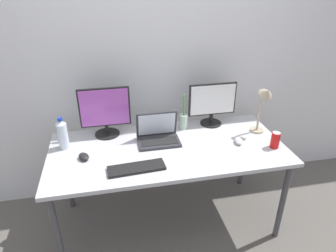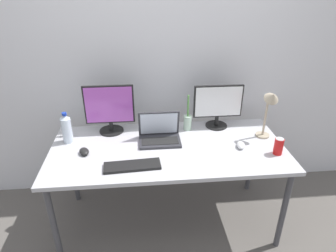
# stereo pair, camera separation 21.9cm
# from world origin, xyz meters

# --- Properties ---
(ground_plane) EXTENTS (16.00, 16.00, 0.00)m
(ground_plane) POSITION_xyz_m (0.00, 0.00, 0.00)
(ground_plane) COLOR #5B5651
(wall_back) EXTENTS (7.00, 0.08, 2.60)m
(wall_back) POSITION_xyz_m (0.00, 0.59, 1.30)
(wall_back) COLOR silver
(wall_back) RESTS_ON ground
(work_desk) EXTENTS (1.77, 0.82, 0.74)m
(work_desk) POSITION_xyz_m (0.00, 0.00, 0.68)
(work_desk) COLOR #424247
(work_desk) RESTS_ON ground
(monitor_left) EXTENTS (0.40, 0.20, 0.40)m
(monitor_left) POSITION_xyz_m (-0.44, 0.29, 0.95)
(monitor_left) COLOR black
(monitor_left) RESTS_ON work_desk
(monitor_center) EXTENTS (0.41, 0.18, 0.37)m
(monitor_center) POSITION_xyz_m (0.45, 0.31, 0.94)
(monitor_center) COLOR black
(monitor_center) RESTS_ON work_desk
(laptop_silver) EXTENTS (0.32, 0.22, 0.23)m
(laptop_silver) POSITION_xyz_m (-0.06, 0.11, 0.79)
(laptop_silver) COLOR #2D2D33
(laptop_silver) RESTS_ON work_desk
(keyboard_main) EXTENTS (0.39, 0.15, 0.02)m
(keyboard_main) POSITION_xyz_m (-0.27, -0.24, 0.75)
(keyboard_main) COLOR black
(keyboard_main) RESTS_ON work_desk
(mouse_by_keyboard) EXTENTS (0.08, 0.11, 0.04)m
(mouse_by_keyboard) POSITION_xyz_m (0.55, -0.05, 0.76)
(mouse_by_keyboard) COLOR silver
(mouse_by_keyboard) RESTS_ON work_desk
(mouse_by_laptop) EXTENTS (0.10, 0.12, 0.04)m
(mouse_by_laptop) POSITION_xyz_m (-0.62, -0.04, 0.76)
(mouse_by_laptop) COLOR black
(mouse_by_laptop) RESTS_ON work_desk
(water_bottle) EXTENTS (0.08, 0.08, 0.25)m
(water_bottle) POSITION_xyz_m (-0.77, 0.15, 0.85)
(water_bottle) COLOR silver
(water_bottle) RESTS_ON work_desk
(soda_can_near_keyboard) EXTENTS (0.07, 0.07, 0.13)m
(soda_can_near_keyboard) POSITION_xyz_m (0.79, -0.17, 0.80)
(soda_can_near_keyboard) COLOR red
(soda_can_near_keyboard) RESTS_ON work_desk
(bamboo_vase) EXTENTS (0.07, 0.07, 0.31)m
(bamboo_vase) POSITION_xyz_m (0.19, 0.27, 0.81)
(bamboo_vase) COLOR #B2D1B7
(bamboo_vase) RESTS_ON work_desk
(desk_lamp) EXTENTS (0.11, 0.18, 0.42)m
(desk_lamp) POSITION_xyz_m (0.78, 0.06, 1.02)
(desk_lamp) COLOR tan
(desk_lamp) RESTS_ON work_desk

